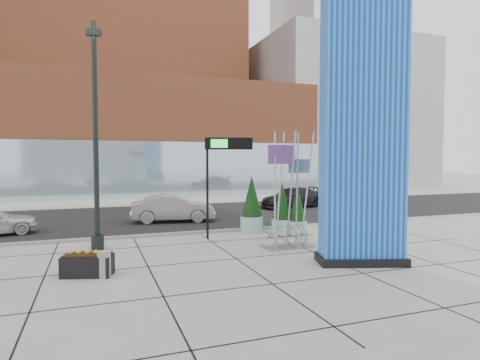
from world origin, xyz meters
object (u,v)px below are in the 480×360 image
object	(u,v)px
public_art_sculpture	(288,217)
car_silver_mid	(173,209)
lamp_post	(96,157)
overhead_street_sign	(224,152)
blue_pylon	(363,125)
concrete_bollard	(104,265)

from	to	relation	value
public_art_sculpture	car_silver_mid	world-z (taller)	public_art_sculpture
lamp_post	overhead_street_sign	distance (m)	5.30
car_silver_mid	overhead_street_sign	bearing A→B (deg)	-156.19
lamp_post	car_silver_mid	xyz separation A→B (m)	(3.96, 5.60, -2.77)
overhead_street_sign	public_art_sculpture	bearing A→B (deg)	-41.87
lamp_post	car_silver_mid	bearing A→B (deg)	54.72
blue_pylon	car_silver_mid	distance (m)	12.19
lamp_post	blue_pylon	bearing A→B (deg)	-32.42
blue_pylon	car_silver_mid	world-z (taller)	blue_pylon
overhead_street_sign	car_silver_mid	distance (m)	6.00
blue_pylon	concrete_bollard	distance (m)	9.14
concrete_bollard	blue_pylon	bearing A→B (deg)	-8.77
blue_pylon	public_art_sculpture	distance (m)	4.66
public_art_sculpture	overhead_street_sign	xyz separation A→B (m)	(-1.74, 2.77, 2.57)
public_art_sculpture	car_silver_mid	size ratio (longest dim) A/B	1.01
public_art_sculpture	car_silver_mid	xyz separation A→B (m)	(-3.04, 7.80, -0.45)
lamp_post	concrete_bollard	distance (m)	5.05
overhead_street_sign	car_silver_mid	xyz separation A→B (m)	(-1.30, 5.02, -3.01)
lamp_post	overhead_street_sign	bearing A→B (deg)	6.28
lamp_post	public_art_sculpture	bearing A→B (deg)	-17.39
concrete_bollard	car_silver_mid	distance (m)	10.30
lamp_post	public_art_sculpture	size ratio (longest dim) A/B	1.89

